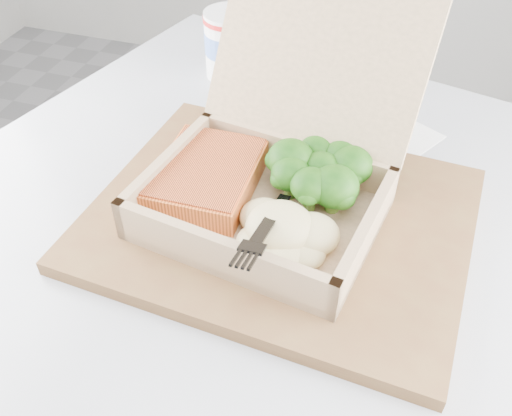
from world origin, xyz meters
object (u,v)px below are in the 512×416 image
(serving_tray, at_px, (280,219))
(takeout_container, at_px, (281,157))
(cafe_table, at_px, (269,346))
(paper_cup, at_px, (231,42))

(serving_tray, distance_m, takeout_container, 0.06)
(serving_tray, relative_size, takeout_container, 1.26)
(cafe_table, height_order, takeout_container, takeout_container)
(serving_tray, xyz_separation_m, paper_cup, (-0.15, 0.28, 0.04))
(serving_tray, distance_m, paper_cup, 0.32)
(serving_tray, bearing_deg, cafe_table, -93.26)
(serving_tray, height_order, paper_cup, paper_cup)
(cafe_table, xyz_separation_m, serving_tray, (0.00, 0.02, 0.19))
(cafe_table, bearing_deg, takeout_container, 98.45)
(takeout_container, relative_size, paper_cup, 3.21)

